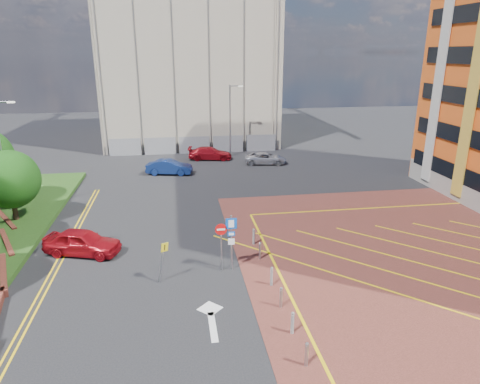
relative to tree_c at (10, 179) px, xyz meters
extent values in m
plane|color=black|center=(13.50, -10.00, -3.19)|extent=(140.00, 140.00, 0.00)
cube|color=brown|center=(27.50, -10.00, -3.18)|extent=(26.00, 26.00, 0.02)
cube|color=brown|center=(1.90, -8.00, -2.99)|extent=(1.86, 4.43, 0.40)
cube|color=brown|center=(0.70, -4.00, -2.99)|extent=(2.29, 4.27, 0.40)
cube|color=brown|center=(-0.70, 0.00, -2.99)|extent=(2.69, 4.06, 0.40)
cylinder|color=#3D2B1C|center=(0.00, 0.00, -1.99)|extent=(0.36, 0.36, 1.80)
sphere|color=#12380C|center=(0.00, 0.00, 0.01)|extent=(4.00, 4.00, 4.00)
cylinder|color=#9EA0A8|center=(-1.00, 2.00, 1.11)|extent=(0.16, 0.16, 8.00)
cylinder|color=#9EA0A8|center=(-0.40, 2.00, 4.99)|extent=(1.20, 0.10, 0.10)
cube|color=silver|center=(0.20, 2.00, 4.96)|extent=(0.50, 0.15, 0.12)
cylinder|color=#9EA0A8|center=(17.50, 18.00, 0.81)|extent=(0.16, 0.16, 8.00)
cylinder|color=#9EA0A8|center=(18.10, 18.00, 4.69)|extent=(1.20, 0.10, 0.10)
cube|color=silver|center=(18.70, 18.00, 4.66)|extent=(0.50, 0.15, 0.12)
cylinder|color=#9EA0A8|center=(14.00, -9.00, -1.59)|extent=(0.10, 0.10, 3.20)
cube|color=#0A4AB3|center=(14.00, -9.03, -0.44)|extent=(0.60, 0.04, 0.60)
cube|color=white|center=(14.00, -9.06, -0.44)|extent=(0.30, 0.02, 0.42)
cube|color=#0A4AB3|center=(14.00, -9.03, -1.04)|extent=(0.40, 0.04, 0.25)
cube|color=white|center=(14.00, -9.06, -1.04)|extent=(0.28, 0.02, 0.14)
cube|color=white|center=(14.00, -9.03, -1.49)|extent=(0.35, 0.04, 0.35)
cylinder|color=#9EA0A8|center=(13.45, -9.00, -1.84)|extent=(0.08, 0.08, 2.70)
cylinder|color=red|center=(13.45, -9.03, -0.74)|extent=(0.64, 0.04, 0.64)
cube|color=white|center=(13.45, -9.06, -0.74)|extent=(0.44, 0.02, 0.10)
cylinder|color=#9EA0A8|center=(10.25, -9.81, -2.09)|extent=(0.45, 0.08, 2.18)
cube|color=yellow|center=(10.47, -9.84, -1.19)|extent=(0.40, 0.40, 0.52)
cylinder|color=#9EA0A8|center=(15.80, -17.00, -2.72)|extent=(0.14, 0.14, 0.90)
cylinder|color=black|center=(15.80, -15.00, -2.72)|extent=(0.14, 0.14, 0.90)
cylinder|color=#9EA0A8|center=(15.80, -13.00, -2.72)|extent=(0.14, 0.14, 0.90)
cylinder|color=black|center=(15.80, -11.00, -2.72)|extent=(0.14, 0.14, 0.90)
cylinder|color=#9EA0A8|center=(15.80, -8.00, -2.72)|extent=(0.14, 0.14, 0.90)
cylinder|color=black|center=(15.80, -6.00, -2.72)|extent=(0.14, 0.14, 0.90)
cube|color=#B0A290|center=(13.50, 30.00, 7.81)|extent=(21.20, 19.20, 22.00)
cube|color=yellow|center=(15.50, 32.00, 13.81)|extent=(0.90, 0.90, 34.00)
cube|color=gray|center=(14.50, 20.00, -2.19)|extent=(21.60, 0.06, 2.00)
imported|color=maroon|center=(5.55, -5.74, -2.43)|extent=(4.81, 3.08, 1.53)
imported|color=navy|center=(10.57, 11.18, -2.47)|extent=(4.63, 2.39, 1.45)
imported|color=maroon|center=(15.05, 16.65, -2.49)|extent=(5.06, 2.68, 1.40)
imported|color=#B0AEB6|center=(20.77, 13.76, -2.58)|extent=(4.70, 2.74, 1.23)
camera|label=1|loc=(11.26, -29.92, 8.22)|focal=32.00mm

